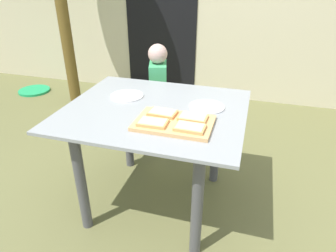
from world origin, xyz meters
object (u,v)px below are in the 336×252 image
(pizza_slice_far_right, at_px, (193,117))
(child_left, at_px, (158,93))
(cutting_board, at_px, (174,123))
(pizza_slice_near_right, at_px, (190,127))
(plate_white_right, at_px, (207,107))
(plate_white_left, at_px, (127,96))
(pizza_slice_far_left, at_px, (163,113))
(dining_table, at_px, (155,129))
(pizza_slice_near_left, at_px, (153,123))
(garden_hose_coil, at_px, (34,91))

(pizza_slice_far_right, bearing_deg, child_left, 120.21)
(cutting_board, distance_m, pizza_slice_near_right, 0.12)
(plate_white_right, relative_size, plate_white_left, 1.00)
(pizza_slice_far_left, bearing_deg, dining_table, 128.22)
(cutting_board, height_order, child_left, child_left)
(dining_table, distance_m, pizza_slice_near_left, 0.31)
(garden_hose_coil, bearing_deg, pizza_slice_far_right, -33.57)
(dining_table, height_order, pizza_slice_near_left, pizza_slice_near_left)
(child_left, bearing_deg, pizza_slice_near_left, -73.42)
(cutting_board, distance_m, plate_white_right, 0.31)
(pizza_slice_far_left, relative_size, child_left, 0.17)
(pizza_slice_far_left, xyz_separation_m, plate_white_left, (-0.33, 0.24, -0.03))
(dining_table, relative_size, child_left, 1.15)
(plate_white_right, distance_m, child_left, 0.80)
(pizza_slice_far_left, xyz_separation_m, pizza_slice_near_left, (-0.01, -0.13, 0.00))
(dining_table, distance_m, cutting_board, 0.29)
(cutting_board, relative_size, plate_white_right, 1.93)
(cutting_board, height_order, pizza_slice_far_right, pizza_slice_far_right)
(plate_white_right, distance_m, garden_hose_coil, 3.07)
(pizza_slice_far_left, distance_m, garden_hose_coil, 3.00)
(cutting_board, height_order, garden_hose_coil, cutting_board)
(dining_table, distance_m, pizza_slice_near_right, 0.41)
(dining_table, xyz_separation_m, garden_hose_coil, (-2.29, 1.58, -0.58))
(plate_white_right, bearing_deg, pizza_slice_near_right, -94.91)
(dining_table, bearing_deg, child_left, 106.57)
(pizza_slice_far_left, xyz_separation_m, plate_white_right, (0.22, 0.21, -0.03))
(dining_table, bearing_deg, garden_hose_coil, 145.43)
(pizza_slice_far_right, distance_m, child_left, 0.96)
(garden_hose_coil, bearing_deg, pizza_slice_far_left, -35.38)
(child_left, bearing_deg, plate_white_left, -93.52)
(pizza_slice_near_left, bearing_deg, plate_white_right, 55.92)
(cutting_board, distance_m, pizza_slice_far_left, 0.11)
(cutting_board, distance_m, garden_hose_coil, 3.11)
(pizza_slice_far_right, relative_size, plate_white_left, 0.73)
(pizza_slice_far_left, relative_size, pizza_slice_far_right, 1.02)
(pizza_slice_far_left, xyz_separation_m, garden_hose_coil, (-2.37, 1.68, -0.75))
(dining_table, distance_m, pizza_slice_far_left, 0.22)
(cutting_board, bearing_deg, pizza_slice_far_left, 143.12)
(pizza_slice_near_left, distance_m, child_left, 1.00)
(pizza_slice_near_left, distance_m, plate_white_right, 0.42)
(cutting_board, xyz_separation_m, child_left, (-0.38, 0.87, -0.20))
(cutting_board, distance_m, plate_white_left, 0.51)
(pizza_slice_far_right, xyz_separation_m, garden_hose_coil, (-2.55, 1.69, -0.75))
(pizza_slice_far_right, distance_m, pizza_slice_near_left, 0.23)
(dining_table, relative_size, pizza_slice_far_right, 6.88)
(plate_white_left, bearing_deg, cutting_board, -36.27)
(pizza_slice_far_left, height_order, plate_white_left, pizza_slice_far_left)
(cutting_board, relative_size, pizza_slice_near_left, 2.66)
(plate_white_left, relative_size, child_left, 0.23)
(child_left, bearing_deg, pizza_slice_near_right, -62.61)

